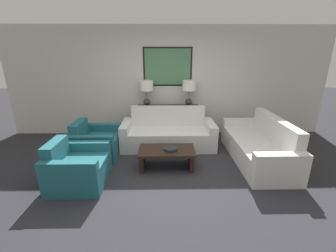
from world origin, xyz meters
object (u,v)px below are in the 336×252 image
couch_by_side (259,146)px  armchair_near_camera (77,168)px  table_lamp_right (189,88)px  coffee_table (167,154)px  console_table (168,121)px  decorative_bowl (171,149)px  table_lamp_left (146,89)px  couch_by_back_wall (168,134)px  armchair_near_back_wall (96,144)px

couch_by_side → armchair_near_camera: size_ratio=2.31×
table_lamp_right → coffee_table: 1.98m
coffee_table → armchair_near_camera: bearing=-160.6°
table_lamp_right → console_table: bearing=180.0°
console_table → decorative_bowl: 1.69m
console_table → table_lamp_left: table_lamp_left is taller
console_table → armchair_near_camera: size_ratio=1.72×
couch_by_back_wall → decorative_bowl: 1.06m
coffee_table → table_lamp_right: bearing=71.2°
couch_by_back_wall → armchair_near_camera: (-1.49, -1.52, -0.01)m
armchair_near_camera → couch_by_side: bearing=13.5°
table_lamp_left → armchair_near_camera: table_lamp_left is taller
armchair_near_back_wall → table_lamp_left: bearing=49.2°
couch_by_side → coffee_table: couch_by_side is taller
table_lamp_right → armchair_near_camera: size_ratio=0.71×
decorative_bowl → armchair_near_camera: bearing=-162.9°
couch_by_back_wall → couch_by_side: bearing=-22.7°
couch_by_back_wall → couch_by_side: 1.91m
table_lamp_left → coffee_table: size_ratio=0.61×
table_lamp_right → couch_by_side: (1.25, -1.37, -0.92)m
table_lamp_right → coffee_table: table_lamp_right is taller
table_lamp_left → couch_by_side: (2.27, -1.37, -0.92)m
table_lamp_right → couch_by_side: size_ratio=0.31×
table_lamp_right → couch_by_back_wall: bearing=-129.0°
table_lamp_left → couch_by_back_wall: 1.23m
console_table → decorative_bowl: size_ratio=6.43×
table_lamp_right → couch_by_back_wall: table_lamp_right is taller
coffee_table → armchair_near_camera: armchair_near_camera is taller
console_table → table_lamp_right: table_lamp_right is taller
console_table → couch_by_back_wall: (0.00, -0.63, -0.10)m
table_lamp_left → coffee_table: table_lamp_left is taller
coffee_table → armchair_near_back_wall: (-1.44, 0.51, 0.01)m
decorative_bowl → table_lamp_left: bearing=107.7°
console_table → table_lamp_left: 0.97m
table_lamp_left → armchair_near_camera: size_ratio=0.71×
table_lamp_left → armchair_near_back_wall: 1.77m
table_lamp_right → couch_by_back_wall: size_ratio=0.31×
armchair_near_back_wall → armchair_near_camera: (0.00, -1.01, 0.00)m
couch_by_side → console_table: bearing=142.2°
table_lamp_left → couch_by_back_wall: table_lamp_left is taller
decorative_bowl → armchair_near_camera: 1.59m
couch_by_back_wall → table_lamp_right: bearing=51.0°
table_lamp_right → couch_by_side: table_lamp_right is taller
coffee_table → console_table: bearing=88.3°
couch_by_back_wall → coffee_table: bearing=-92.7°
console_table → couch_by_side: 2.23m
coffee_table → decorative_bowl: (0.07, -0.04, 0.12)m
couch_by_back_wall → armchair_near_back_wall: 1.57m
table_lamp_left → couch_by_side: size_ratio=0.31×
couch_by_back_wall → couch_by_side: size_ratio=1.00×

